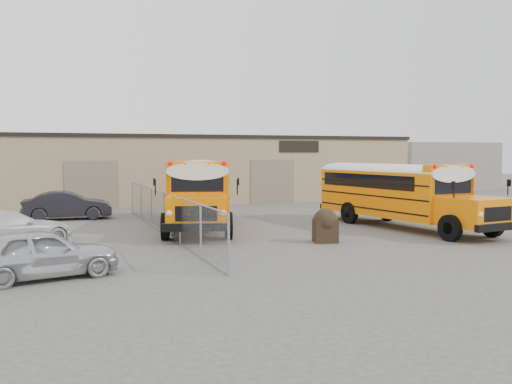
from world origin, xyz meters
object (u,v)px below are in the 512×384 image
object	(u,v)px
school_bus_left	(201,181)
car_dark	(67,205)
car_silver	(41,254)
car_white	(7,229)
tarp_bundle	(325,225)
school_bus_right	(322,183)

from	to	relation	value
school_bus_left	car_dark	size ratio (longest dim) A/B	2.48
school_bus_left	car_silver	distance (m)	18.29
car_white	car_dark	xyz separation A→B (m)	(2.45, 8.51, 0.04)
tarp_bundle	car_dark	size ratio (longest dim) A/B	0.30
tarp_bundle	car_silver	distance (m)	10.78
school_bus_left	car_dark	distance (m)	7.84
tarp_bundle	car_silver	world-z (taller)	car_silver
school_bus_left	school_bus_right	world-z (taller)	school_bus_left
school_bus_right	tarp_bundle	size ratio (longest dim) A/B	7.99
tarp_bundle	car_silver	size ratio (longest dim) A/B	0.32
school_bus_left	tarp_bundle	world-z (taller)	school_bus_left
school_bus_right	school_bus_left	bearing A→B (deg)	146.83
school_bus_right	car_dark	xyz separation A→B (m)	(-13.60, 2.49, -1.02)
school_bus_right	car_silver	distance (m)	19.17
school_bus_right	car_dark	world-z (taller)	school_bus_right
tarp_bundle	school_bus_left	bearing A→B (deg)	96.30
school_bus_left	tarp_bundle	bearing A→B (deg)	-83.70
tarp_bundle	car_white	xyz separation A→B (m)	(-11.52, 3.05, 0.02)
car_dark	school_bus_right	bearing A→B (deg)	-97.29
school_bus_left	tarp_bundle	size ratio (longest dim) A/B	8.37
car_silver	school_bus_left	bearing A→B (deg)	-42.08
tarp_bundle	car_white	size ratio (longest dim) A/B	0.28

